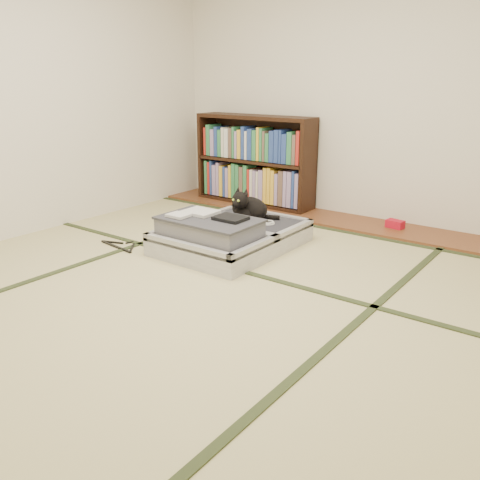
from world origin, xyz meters
The scene contains 10 objects.
floor centered at (0.00, 0.00, 0.00)m, with size 4.50×4.50×0.00m, color #C8C485.
wood_strip centered at (0.00, 2.00, 0.01)m, with size 4.00×0.50×0.02m, color brown.
red_item centered at (0.52, 2.03, 0.06)m, with size 0.15×0.09×0.07m, color red.
room_shell centered at (0.00, 0.00, 1.46)m, with size 4.50×4.50×4.50m.
tatami_borders centered at (0.00, 0.49, 0.00)m, with size 4.00×4.50×0.01m.
bookcase centered at (-1.04, 2.07, 0.45)m, with size 1.31×0.30×0.92m.
suitcase centered at (-0.35, 0.73, 0.12)m, with size 0.84×1.12×0.33m.
cat centered at (-0.37, 1.02, 0.27)m, with size 0.37×0.38×0.30m.
cable_coil centered at (-0.18, 1.04, 0.17)m, with size 0.12×0.12×0.03m.
hanger centered at (-1.09, 0.26, 0.01)m, with size 0.41×0.21×0.01m.
Camera 1 is at (1.99, -2.26, 1.30)m, focal length 38.00 mm.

